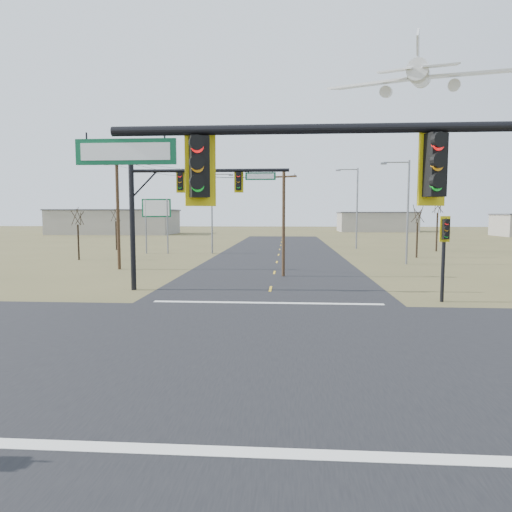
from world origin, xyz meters
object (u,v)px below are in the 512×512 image
Objects in this scene: streetlight_a at (406,206)px; bare_tree_c at (418,214)px; utility_pole_far at (118,211)px; bare_tree_d at (438,204)px; streetlight_c at (214,208)px; bare_tree_b at (116,214)px; pedestal_signal_ne at (445,240)px; bare_tree_a at (77,216)px; utility_pole_near at (284,220)px; streetlight_b at (355,204)px; highway_sign at (157,215)px; mast_arm_near at (442,200)px; mast_arm_far at (178,198)px.

streetlight_a reaches higher than bare_tree_c.
bare_tree_d is at bearing 32.68° from utility_pole_far.
streetlight_c reaches higher than bare_tree_b.
pedestal_signal_ne is at bearing -102.65° from streetlight_a.
utility_pole_near is at bearing -27.84° from bare_tree_a.
utility_pole_near is at bearing -14.27° from utility_pole_far.
bare_tree_a is at bearing 172.15° from streetlight_a.
bare_tree_c is (4.82, -12.37, -1.35)m from streetlight_b.
streetlight_a reaches higher than utility_pole_near.
highway_sign is (-23.60, 28.39, 1.22)m from pedestal_signal_ne.
streetlight_b is at bearing 111.28° from bare_tree_c.
utility_pole_far is at bearing -46.83° from bare_tree_a.
pedestal_signal_ne is at bearing -102.48° from bare_tree_c.
streetlight_c is (-8.44, 19.72, 1.14)m from utility_pole_near.
utility_pole_far reaches higher than mast_arm_near.
bare_tree_d reaches higher than bare_tree_b.
mast_arm_near is at bearing -76.93° from streetlight_b.
mast_arm_far is 27.13m from highway_sign.
streetlight_c reaches higher than utility_pole_far.
streetlight_b reaches higher than streetlight_a.
utility_pole_far is 0.99× the size of streetlight_c.
utility_pole_far is at bearing -86.66° from highway_sign.
mast_arm_far is 1.50× the size of highway_sign.
streetlight_a reaches higher than utility_pole_far.
bare_tree_b is at bearing 123.18° from pedestal_signal_ne.
streetlight_a is 7.42m from bare_tree_c.
utility_pole_far reaches higher than mast_arm_far.
streetlight_b is at bearing 90.81° from streetlight_a.
bare_tree_c is (11.21, 41.89, -0.16)m from mast_arm_near.
utility_pole_far is (-7.58, 10.23, -0.73)m from mast_arm_far.
streetlight_a reaches higher than streetlight_c.
utility_pole_far is at bearing 116.77° from mast_arm_far.
bare_tree_d is at bearing 52.41° from utility_pole_near.
streetlight_a is 22.20m from streetlight_c.
highway_sign reaches higher than bare_tree_b.
streetlight_b is at bearing 24.98° from streetlight_c.
streetlight_b is 1.48× the size of bare_tree_d.
highway_sign is 1.14× the size of bare_tree_a.
bare_tree_c is (29.23, -2.93, 0.18)m from highway_sign.
streetlight_a reaches higher than highway_sign.
mast_arm_near is 48.31m from highway_sign.
pedestal_signal_ne is 0.48× the size of streetlight_a.
utility_pole_far is 17.08m from streetlight_c.
streetlight_b reaches higher than pedestal_signal_ne.
bare_tree_d is (32.79, 21.03, 0.98)m from utility_pole_far.
mast_arm_near is 1.08× the size of streetlight_a.
mast_arm_near is 36.09m from streetlight_a.
bare_tree_d is (34.00, 5.62, 1.33)m from highway_sign.
mast_arm_far reaches higher than bare_tree_c.
streetlight_b is 31.61m from bare_tree_b.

